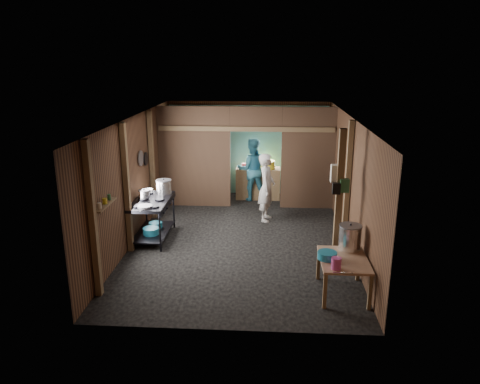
# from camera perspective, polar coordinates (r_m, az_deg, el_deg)

# --- Properties ---
(floor) EXTENTS (4.50, 7.00, 0.00)m
(floor) POSITION_cam_1_polar(r_m,az_deg,el_deg) (9.99, 0.07, -5.73)
(floor) COLOR black
(floor) RESTS_ON ground
(ceiling) EXTENTS (4.50, 7.00, 0.00)m
(ceiling) POSITION_cam_1_polar(r_m,az_deg,el_deg) (9.32, 0.08, 9.23)
(ceiling) COLOR #413C37
(ceiling) RESTS_ON ground
(wall_back) EXTENTS (4.50, 0.00, 2.60)m
(wall_back) POSITION_cam_1_polar(r_m,az_deg,el_deg) (12.98, 1.03, 5.50)
(wall_back) COLOR brown
(wall_back) RESTS_ON ground
(wall_front) EXTENTS (4.50, 0.00, 2.60)m
(wall_front) POSITION_cam_1_polar(r_m,az_deg,el_deg) (6.27, -1.90, -6.84)
(wall_front) COLOR brown
(wall_front) RESTS_ON ground
(wall_left) EXTENTS (0.00, 7.00, 2.60)m
(wall_left) POSITION_cam_1_polar(r_m,az_deg,el_deg) (9.96, -12.96, 1.66)
(wall_left) COLOR brown
(wall_left) RESTS_ON ground
(wall_right) EXTENTS (0.00, 7.00, 2.60)m
(wall_right) POSITION_cam_1_polar(r_m,az_deg,el_deg) (9.70, 13.46, 1.23)
(wall_right) COLOR brown
(wall_right) RESTS_ON ground
(partition_left) EXTENTS (1.85, 0.10, 2.60)m
(partition_left) POSITION_cam_1_polar(r_m,az_deg,el_deg) (11.85, -5.69, 4.34)
(partition_left) COLOR brown
(partition_left) RESTS_ON floor
(partition_right) EXTENTS (1.35, 0.10, 2.60)m
(partition_right) POSITION_cam_1_polar(r_m,az_deg,el_deg) (11.74, 8.46, 4.13)
(partition_right) COLOR brown
(partition_right) RESTS_ON floor
(partition_header) EXTENTS (1.30, 0.10, 0.60)m
(partition_header) POSITION_cam_1_polar(r_m,az_deg,el_deg) (11.53, 2.01, 9.12)
(partition_header) COLOR brown
(partition_header) RESTS_ON wall_back
(turquoise_panel) EXTENTS (4.40, 0.06, 2.50)m
(turquoise_panel) POSITION_cam_1_polar(r_m,az_deg,el_deg) (12.93, 1.01, 5.23)
(turquoise_panel) COLOR #5EA19C
(turquoise_panel) RESTS_ON wall_back
(back_counter) EXTENTS (1.20, 0.50, 0.85)m
(back_counter) POSITION_cam_1_polar(r_m,az_deg,el_deg) (12.64, 2.25, 1.10)
(back_counter) COLOR #796346
(back_counter) RESTS_ON floor
(wall_clock) EXTENTS (0.20, 0.03, 0.20)m
(wall_clock) POSITION_cam_1_polar(r_m,az_deg,el_deg) (12.77, 2.15, 8.04)
(wall_clock) COLOR beige
(wall_clock) RESTS_ON wall_back
(post_left_a) EXTENTS (0.10, 0.12, 2.60)m
(post_left_a) POSITION_cam_1_polar(r_m,az_deg,el_deg) (7.59, -17.87, -3.41)
(post_left_a) COLOR #796346
(post_left_a) RESTS_ON floor
(post_left_b) EXTENTS (0.10, 0.12, 2.60)m
(post_left_b) POSITION_cam_1_polar(r_m,az_deg,el_deg) (9.21, -13.91, 0.37)
(post_left_b) COLOR #796346
(post_left_b) RESTS_ON floor
(post_left_c) EXTENTS (0.10, 0.12, 2.60)m
(post_left_c) POSITION_cam_1_polar(r_m,az_deg,el_deg) (11.07, -10.89, 3.26)
(post_left_c) COLOR #796346
(post_left_c) RESTS_ON floor
(post_right) EXTENTS (0.10, 0.12, 2.60)m
(post_right) POSITION_cam_1_polar(r_m,az_deg,el_deg) (9.50, 13.24, 0.92)
(post_right) COLOR #796346
(post_right) RESTS_ON floor
(post_free) EXTENTS (0.12, 0.12, 2.60)m
(post_free) POSITION_cam_1_polar(r_m,az_deg,el_deg) (8.41, 12.21, -1.05)
(post_free) COLOR #796346
(post_free) RESTS_ON floor
(cross_beam) EXTENTS (4.40, 0.12, 0.12)m
(cross_beam) POSITION_cam_1_polar(r_m,az_deg,el_deg) (11.52, 0.74, 7.87)
(cross_beam) COLOR #796346
(cross_beam) RESTS_ON wall_left
(pan_lid_big) EXTENTS (0.03, 0.34, 0.34)m
(pan_lid_big) POSITION_cam_1_polar(r_m,az_deg,el_deg) (10.25, -12.25, 4.13)
(pan_lid_big) COLOR gray
(pan_lid_big) RESTS_ON wall_left
(pan_lid_small) EXTENTS (0.03, 0.30, 0.30)m
(pan_lid_small) POSITION_cam_1_polar(r_m,az_deg,el_deg) (10.64, -11.65, 4.07)
(pan_lid_small) COLOR black
(pan_lid_small) RESTS_ON wall_left
(wall_shelf) EXTENTS (0.14, 0.80, 0.03)m
(wall_shelf) POSITION_cam_1_polar(r_m,az_deg,el_deg) (7.99, -16.47, -1.54)
(wall_shelf) COLOR #796346
(wall_shelf) RESTS_ON wall_left
(jar_white) EXTENTS (0.07, 0.07, 0.10)m
(jar_white) POSITION_cam_1_polar(r_m,az_deg,el_deg) (7.75, -17.12, -1.65)
(jar_white) COLOR beige
(jar_white) RESTS_ON wall_shelf
(jar_yellow) EXTENTS (0.08, 0.08, 0.10)m
(jar_yellow) POSITION_cam_1_polar(r_m,az_deg,el_deg) (7.97, -16.50, -1.09)
(jar_yellow) COLOR yellow
(jar_yellow) RESTS_ON wall_shelf
(jar_green) EXTENTS (0.06, 0.06, 0.10)m
(jar_green) POSITION_cam_1_polar(r_m,az_deg,el_deg) (8.17, -15.99, -0.63)
(jar_green) COLOR #296139
(jar_green) RESTS_ON wall_shelf
(bag_white) EXTENTS (0.22, 0.15, 0.32)m
(bag_white) POSITION_cam_1_polar(r_m,az_deg,el_deg) (8.35, 11.99, 2.26)
(bag_white) COLOR beige
(bag_white) RESTS_ON post_free
(bag_green) EXTENTS (0.16, 0.12, 0.24)m
(bag_green) POSITION_cam_1_polar(r_m,az_deg,el_deg) (8.28, 12.87, 0.80)
(bag_green) COLOR #296139
(bag_green) RESTS_ON post_free
(bag_black) EXTENTS (0.14, 0.10, 0.20)m
(bag_black) POSITION_cam_1_polar(r_m,az_deg,el_deg) (8.25, 11.91, 0.45)
(bag_black) COLOR black
(bag_black) RESTS_ON post_free
(gas_range) EXTENTS (0.76, 1.48, 0.87)m
(gas_range) POSITION_cam_1_polar(r_m,az_deg,el_deg) (9.98, -10.84, -3.38)
(gas_range) COLOR black
(gas_range) RESTS_ON floor
(prep_table) EXTENTS (0.77, 1.06, 0.62)m
(prep_table) POSITION_cam_1_polar(r_m,az_deg,el_deg) (7.85, 12.67, -10.18)
(prep_table) COLOR tan
(prep_table) RESTS_ON floor
(stove_pot_large) EXTENTS (0.42, 0.42, 0.34)m
(stove_pot_large) POSITION_cam_1_polar(r_m,az_deg,el_deg) (10.19, -9.45, 0.58)
(stove_pot_large) COLOR silver
(stove_pot_large) RESTS_ON gas_range
(stove_pot_med) EXTENTS (0.30, 0.30, 0.22)m
(stove_pot_med) POSITION_cam_1_polar(r_m,az_deg,el_deg) (9.94, -11.83, -0.34)
(stove_pot_med) COLOR silver
(stove_pot_med) RESTS_ON gas_range
(stove_saucepan) EXTENTS (0.21, 0.21, 0.11)m
(stove_saucepan) POSITION_cam_1_polar(r_m,az_deg,el_deg) (10.29, -11.29, 0.08)
(stove_saucepan) COLOR silver
(stove_saucepan) RESTS_ON gas_range
(frying_pan) EXTENTS (0.33, 0.54, 0.07)m
(frying_pan) POSITION_cam_1_polar(r_m,az_deg,el_deg) (9.36, -11.75, -1.79)
(frying_pan) COLOR gray
(frying_pan) RESTS_ON gas_range
(blue_tub_front) EXTENTS (0.34, 0.34, 0.14)m
(blue_tub_front) POSITION_cam_1_polar(r_m,az_deg,el_deg) (9.89, -11.02, -4.79)
(blue_tub_front) COLOR teal
(blue_tub_front) RESTS_ON gas_range
(blue_tub_back) EXTENTS (0.29, 0.29, 0.12)m
(blue_tub_back) POSITION_cam_1_polar(r_m,az_deg,el_deg) (10.25, -10.47, -4.06)
(blue_tub_back) COLOR teal
(blue_tub_back) RESTS_ON gas_range
(stock_pot) EXTENTS (0.51, 0.51, 0.46)m
(stock_pot) POSITION_cam_1_polar(r_m,az_deg,el_deg) (8.01, 13.52, -5.58)
(stock_pot) COLOR silver
(stock_pot) RESTS_ON prep_table
(wash_basin) EXTENTS (0.41, 0.41, 0.12)m
(wash_basin) POSITION_cam_1_polar(r_m,az_deg,el_deg) (7.63, 10.81, -7.76)
(wash_basin) COLOR teal
(wash_basin) RESTS_ON prep_table
(pink_bucket) EXTENTS (0.19, 0.19, 0.19)m
(pink_bucket) POSITION_cam_1_polar(r_m,az_deg,el_deg) (7.30, 11.90, -8.69)
(pink_bucket) COLOR #CB4A9B
(pink_bucket) RESTS_ON prep_table
(knife) EXTENTS (0.30, 0.04, 0.01)m
(knife) POSITION_cam_1_polar(r_m,az_deg,el_deg) (7.23, 12.68, -9.78)
(knife) COLOR silver
(knife) RESTS_ON prep_table
(yellow_tub) EXTENTS (0.39, 0.39, 0.22)m
(yellow_tub) POSITION_cam_1_polar(r_m,az_deg,el_deg) (12.50, 3.48, 3.44)
(yellow_tub) COLOR yellow
(yellow_tub) RESTS_ON back_counter
(red_cup) EXTENTS (0.12, 0.12, 0.13)m
(red_cup) POSITION_cam_1_polar(r_m,az_deg,el_deg) (12.53, 0.49, 3.30)
(red_cup) COLOR red
(red_cup) RESTS_ON back_counter
(cook) EXTENTS (0.46, 0.64, 1.63)m
(cook) POSITION_cam_1_polar(r_m,az_deg,el_deg) (10.83, 3.33, 0.57)
(cook) COLOR silver
(cook) RESTS_ON floor
(worker_back) EXTENTS (0.91, 0.76, 1.69)m
(worker_back) POSITION_cam_1_polar(r_m,az_deg,el_deg) (12.40, 1.50, 2.83)
(worker_back) COLOR teal
(worker_back) RESTS_ON floor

